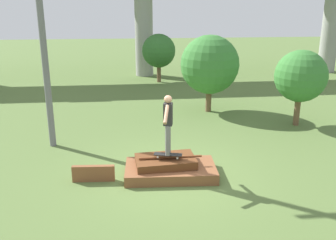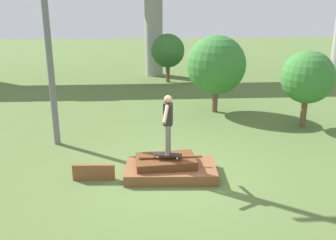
# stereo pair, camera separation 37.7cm
# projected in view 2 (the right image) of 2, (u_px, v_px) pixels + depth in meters

# --- Properties ---
(ground_plane) EXTENTS (80.00, 80.00, 0.00)m
(ground_plane) POSITION_uv_depth(u_px,v_px,m) (171.00, 175.00, 10.02)
(ground_plane) COLOR #567038
(scrap_pile) EXTENTS (2.46, 1.45, 0.56)m
(scrap_pile) POSITION_uv_depth(u_px,v_px,m) (169.00, 168.00, 9.97)
(scrap_pile) COLOR brown
(scrap_pile) RESTS_ON ground_plane
(scrap_plank_loose) EXTENTS (1.09, 0.19, 0.43)m
(scrap_plank_loose) POSITION_uv_depth(u_px,v_px,m) (94.00, 172.00, 9.72)
(scrap_plank_loose) COLOR brown
(scrap_plank_loose) RESTS_ON ground_plane
(skateboard) EXTENTS (0.77, 0.37, 0.09)m
(skateboard) POSITION_uv_depth(u_px,v_px,m) (168.00, 155.00, 9.77)
(skateboard) COLOR black
(skateboard) RESTS_ON scrap_pile
(skater) EXTENTS (0.36, 1.18, 1.58)m
(skater) POSITION_uv_depth(u_px,v_px,m) (168.00, 121.00, 9.49)
(skater) COLOR slate
(skater) RESTS_ON skateboard
(utility_pole) EXTENTS (1.30, 0.20, 7.51)m
(utility_pole) POSITION_uv_depth(u_px,v_px,m) (46.00, 22.00, 11.10)
(utility_pole) COLOR slate
(utility_pole) RESTS_ON ground_plane
(tree_behind_left) EXTENTS (2.41, 2.41, 3.20)m
(tree_behind_left) POSITION_uv_depth(u_px,v_px,m) (216.00, 65.00, 15.27)
(tree_behind_left) COLOR brown
(tree_behind_left) RESTS_ON ground_plane
(tree_behind_right) EXTENTS (1.90, 1.90, 2.82)m
(tree_behind_right) POSITION_uv_depth(u_px,v_px,m) (308.00, 77.00, 13.40)
(tree_behind_right) COLOR brown
(tree_behind_right) RESTS_ON ground_plane
(tree_mid_back) EXTENTS (1.90, 1.90, 2.76)m
(tree_mid_back) POSITION_uv_depth(u_px,v_px,m) (168.00, 51.00, 21.25)
(tree_mid_back) COLOR brown
(tree_mid_back) RESTS_ON ground_plane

